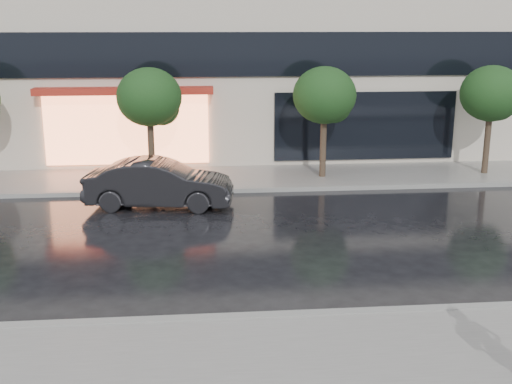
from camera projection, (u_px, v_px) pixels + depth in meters
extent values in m
plane|color=black|center=(271.00, 298.00, 13.01)|extent=(120.00, 120.00, 0.00)
cube|color=slate|center=(294.00, 382.00, 9.87)|extent=(60.00, 4.50, 0.12)
cube|color=slate|center=(238.00, 178.00, 22.86)|extent=(60.00, 3.50, 0.12)
cube|color=gray|center=(277.00, 317.00, 12.03)|extent=(60.00, 0.25, 0.14)
cube|color=gray|center=(241.00, 190.00, 21.18)|extent=(60.00, 0.25, 0.14)
cube|color=black|center=(234.00, 54.00, 23.41)|extent=(28.00, 0.12, 1.60)
cube|color=#FF8C59|center=(127.00, 129.00, 23.72)|extent=(6.00, 0.10, 2.60)
cube|color=#A02318|center=(124.00, 91.00, 23.04)|extent=(6.40, 0.70, 0.25)
cube|color=black|center=(365.00, 126.00, 24.54)|extent=(7.00, 0.10, 2.60)
cylinder|color=#33261C|center=(151.00, 152.00, 22.09)|extent=(0.22, 0.22, 2.20)
ellipsoid|color=#153313|center=(149.00, 97.00, 21.61)|extent=(2.20, 2.20, 1.98)
sphere|color=#153313|center=(162.00, 108.00, 21.94)|extent=(1.20, 1.20, 1.20)
cylinder|color=#33261C|center=(323.00, 149.00, 22.62)|extent=(0.22, 0.22, 2.20)
ellipsoid|color=#153313|center=(324.00, 95.00, 22.14)|extent=(2.20, 2.20, 1.98)
sphere|color=#153313|center=(334.00, 106.00, 22.47)|extent=(1.20, 1.20, 1.20)
cylinder|color=#33261C|center=(487.00, 146.00, 23.15)|extent=(0.22, 0.22, 2.20)
ellipsoid|color=#153313|center=(492.00, 93.00, 22.67)|extent=(2.20, 2.20, 1.98)
sphere|color=#153313|center=(499.00, 104.00, 23.00)|extent=(1.20, 1.20, 1.20)
imported|color=black|center=(159.00, 184.00, 19.31)|extent=(4.56, 2.08, 1.45)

